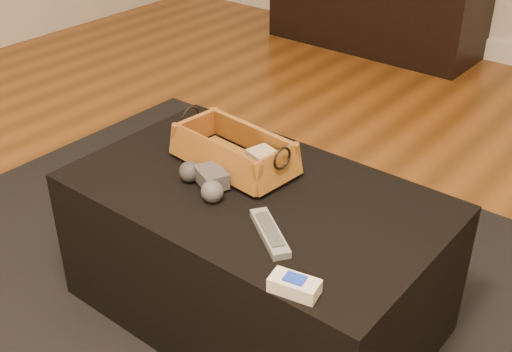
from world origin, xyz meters
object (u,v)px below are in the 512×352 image
Objects in this scene: silver_remote at (270,232)px; cream_gadget at (294,285)px; tv_remote at (226,158)px; ottoman at (255,253)px; game_controller at (205,180)px; wicker_basket at (234,153)px; media_cabinet at (376,6)px.

silver_remote is 0.20m from cream_gadget.
tv_remote is 0.36m from silver_remote.
game_controller is at bearing -143.18° from ottoman.
cream_gadget is at bearing -34.87° from tv_remote.
wicker_basket is 2.00× the size of game_controller.
game_controller is at bearing -73.75° from tv_remote.
ottoman is at bearing -68.04° from media_cabinet.
cream_gadget is (0.32, -0.26, 0.23)m from ottoman.
cream_gadget is (0.46, -0.31, -0.01)m from tv_remote.
media_cabinet is 2.39m from tv_remote.
media_cabinet reaches higher than ottoman.
media_cabinet is at bearing 109.06° from game_controller.
media_cabinet is 3.33× the size of wicker_basket.
silver_remote is (0.16, -0.14, 0.22)m from ottoman.
cream_gadget is (0.44, -0.33, -0.02)m from wicker_basket.
cream_gadget reaches higher than ottoman.
media_cabinet is 2.53m from game_controller.
game_controller reaches higher than cream_gadget.
wicker_basket reaches higher than tv_remote.
tv_remote is 0.14m from game_controller.
tv_remote is (-0.15, 0.05, 0.23)m from ottoman.
wicker_basket is at bearing 30.87° from tv_remote.
media_cabinet reaches higher than cream_gadget.
wicker_basket is 2.07× the size of silver_remote.
wicker_basket is at bearing 153.10° from ottoman.
media_cabinet reaches higher than silver_remote.
cream_gadget is at bearing -39.51° from ottoman.
ottoman is 2.66× the size of wicker_basket.
ottoman is (0.93, -2.30, -0.02)m from media_cabinet.
tv_remote is 0.03m from wicker_basket.
game_controller is 1.65× the size of cream_gadget.
wicker_basket is (-0.13, 0.06, 0.25)m from ottoman.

